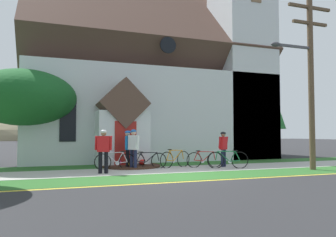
{
  "coord_description": "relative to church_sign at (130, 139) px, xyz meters",
  "views": [
    {
      "loc": [
        -4.04,
        -10.95,
        1.52
      ],
      "look_at": [
        1.35,
        4.26,
        2.29
      ],
      "focal_mm": 34.58,
      "sensor_mm": 36.0,
      "label": 1
    }
  ],
  "objects": [
    {
      "name": "ground",
      "position": [
        0.66,
        0.12,
        -1.27
      ],
      "size": [
        140.0,
        140.0,
        0.0
      ],
      "primitive_type": "plane",
      "color": "#2B2B2D"
    },
    {
      "name": "sidewalk_slab",
      "position": [
        2.37,
        -1.84,
        -1.27
      ],
      "size": [
        32.0,
        2.51,
        0.01
      ],
      "primitive_type": "cube",
      "color": "#B7B5AD",
      "rests_on": "ground"
    },
    {
      "name": "cyclist_in_white_jersey",
      "position": [
        -0.31,
        -0.88,
        -0.3
      ],
      "size": [
        0.32,
        0.71,
        1.66
      ],
      "color": "black",
      "rests_on": "ground"
    },
    {
      "name": "bicycle_black",
      "position": [
        0.52,
        -1.18,
        -0.91
      ],
      "size": [
        1.68,
        0.15,
        0.77
      ],
      "color": "black",
      "rests_on": "ground"
    },
    {
      "name": "bicycle_green",
      "position": [
        1.82,
        -1.11,
        -0.89
      ],
      "size": [
        1.65,
        0.6,
        0.86
      ],
      "color": "black",
      "rests_on": "ground"
    },
    {
      "name": "yard_deciduous_tree",
      "position": [
        -4.7,
        1.61,
        1.93
      ],
      "size": [
        4.76,
        4.76,
        4.52
      ],
      "color": "#4C3823",
      "rests_on": "ground"
    },
    {
      "name": "utility_pole",
      "position": [
        6.92,
        -3.88,
        2.96
      ],
      "size": [
        3.12,
        0.28,
        7.62
      ],
      "color": "brown",
      "rests_on": "ground"
    },
    {
      "name": "bicycle_yellow",
      "position": [
        3.12,
        -1.47,
        -0.91
      ],
      "size": [
        1.72,
        0.19,
        0.79
      ],
      "color": "black",
      "rests_on": "ground"
    },
    {
      "name": "roadside_conifer",
      "position": [
        9.84,
        3.74,
        3.26
      ],
      "size": [
        3.36,
        3.36,
        7.23
      ],
      "color": "#3D2D1E",
      "rests_on": "ground"
    },
    {
      "name": "bicycle_red",
      "position": [
        3.88,
        -2.25,
        -0.89
      ],
      "size": [
        1.73,
        0.63,
        0.82
      ],
      "color": "black",
      "rests_on": "ground"
    },
    {
      "name": "bicycle_silver",
      "position": [
        -0.91,
        -1.21,
        -0.9
      ],
      "size": [
        1.68,
        0.49,
        0.82
      ],
      "color": "black",
      "rests_on": "ground"
    },
    {
      "name": "grass_verge",
      "position": [
        2.37,
        -4.12,
        -1.27
      ],
      "size": [
        32.0,
        2.06,
        0.01
      ],
      "primitive_type": "cube",
      "color": "#2D6628",
      "rests_on": "ground"
    },
    {
      "name": "cyclist_in_blue_jersey",
      "position": [
        -1.57,
        -2.3,
        -0.29
      ],
      "size": [
        0.62,
        0.4,
        1.68
      ],
      "color": "black",
      "rests_on": "ground"
    },
    {
      "name": "distant_hill",
      "position": [
        10.63,
        81.04,
        -1.27
      ],
      "size": [
        108.59,
        46.51,
        17.19
      ],
      "primitive_type": "ellipsoid",
      "color": "#847A5B",
      "rests_on": "ground"
    },
    {
      "name": "flower_bed",
      "position": [
        -0.01,
        -0.25,
        -1.2
      ],
      "size": [
        2.65,
        2.65,
        0.34
      ],
      "color": "#382319",
      "rests_on": "ground"
    },
    {
      "name": "cyclist_in_orange_jersey",
      "position": [
        -0.17,
        -1.38,
        -0.27
      ],
      "size": [
        0.41,
        0.7,
        1.71
      ],
      "color": "#191E38",
      "rests_on": "ground"
    },
    {
      "name": "church_lawn",
      "position": [
        2.37,
        0.41,
        -1.27
      ],
      "size": [
        24.0,
        1.99,
        0.01
      ],
      "primitive_type": "cube",
      "color": "#2D6628",
      "rests_on": "ground"
    },
    {
      "name": "cyclist_in_yellow_jersey",
      "position": [
        4.03,
        -1.57,
        -0.33
      ],
      "size": [
        0.59,
        0.45,
        1.62
      ],
      "color": "#191E38",
      "rests_on": "ground"
    },
    {
      "name": "church_building",
      "position": [
        2.91,
        5.73,
        3.61
      ],
      "size": [
        15.09,
        11.15,
        14.05
      ],
      "color": "silver",
      "rests_on": "ground"
    },
    {
      "name": "curb_paint_stripe",
      "position": [
        2.37,
        -5.3,
        -1.27
      ],
      "size": [
        28.0,
        0.16,
        0.01
      ],
      "primitive_type": "cube",
      "color": "yellow",
      "rests_on": "ground"
    },
    {
      "name": "church_sign",
      "position": [
        0.0,
        0.0,
        0.0
      ],
      "size": [
        1.78,
        0.17,
        1.95
      ],
      "color": "#7F6047",
      "rests_on": "ground"
    }
  ]
}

